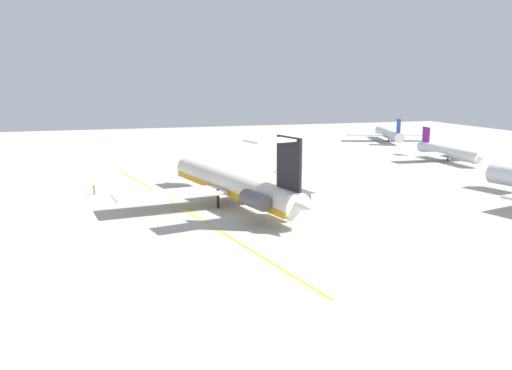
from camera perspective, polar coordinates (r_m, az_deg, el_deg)
name	(u,v)px	position (r m, az deg, el deg)	size (l,w,h in m)	color
ground	(201,205)	(85.20, -6.02, -2.22)	(287.19, 287.19, 0.00)	#B7B5AD
main_jetliner	(236,185)	(83.97, -2.20, 0.02)	(42.67, 38.09, 12.55)	silver
airliner_far_left	(388,134)	(180.87, 14.18, 5.43)	(26.91, 26.92, 8.16)	silver
airliner_mid_left	(450,152)	(139.39, 20.35, 3.35)	(25.41, 25.07, 7.61)	white
ground_crew_near_nose	(279,173)	(108.31, 2.47, 1.36)	(0.29, 0.42, 1.82)	black
ground_crew_near_tail	(94,188)	(97.04, -17.20, -0.31)	(0.44, 0.29, 1.81)	black
safety_cone_nose	(275,171)	(114.89, 2.08, 1.49)	(0.40, 0.40, 0.55)	#EA590F
safety_cone_wingtip	(239,175)	(110.37, -1.84, 1.09)	(0.40, 0.40, 0.55)	#EA590F
taxiway_centreline	(181,208)	(84.13, -8.13, -2.45)	(81.07, 0.36, 0.01)	gold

